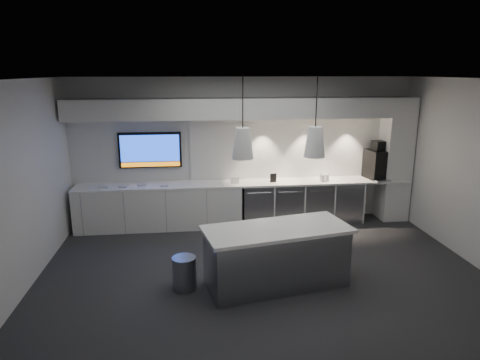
{
  "coord_description": "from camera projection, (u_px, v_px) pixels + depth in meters",
  "views": [
    {
      "loc": [
        -1.07,
        -6.21,
        3.11
      ],
      "look_at": [
        -0.23,
        1.1,
        1.23
      ],
      "focal_mm": 32.0,
      "sensor_mm": 36.0,
      "label": 1
    }
  ],
  "objects": [
    {
      "name": "island",
      "position": [
        276.0,
        256.0,
        6.31
      ],
      "size": [
        2.27,
        1.32,
        0.9
      ],
      "rotation": [
        0.0,
        0.0,
        0.2
      ],
      "color": "gray",
      "rests_on": "floor"
    },
    {
      "name": "wall_left",
      "position": [
        22.0,
        187.0,
        6.11
      ],
      "size": [
        0.0,
        7.0,
        7.0
      ],
      "primitive_type": "plane",
      "rotation": [
        1.57,
        0.0,
        1.57
      ],
      "color": "silver",
      "rests_on": "floor"
    },
    {
      "name": "tray_c",
      "position": [
        142.0,
        185.0,
        8.5
      ],
      "size": [
        0.19,
        0.19,
        0.02
      ],
      "primitive_type": "cube",
      "rotation": [
        0.0,
        0.0,
        0.18
      ],
      "color": "#AFAFAF",
      "rests_on": "back_counter"
    },
    {
      "name": "floor",
      "position": [
        262.0,
        270.0,
        6.87
      ],
      "size": [
        7.0,
        7.0,
        0.0
      ],
      "primitive_type": "plane",
      "color": "#2B2B2D",
      "rests_on": "ground"
    },
    {
      "name": "tray_b",
      "position": [
        124.0,
        186.0,
        8.39
      ],
      "size": [
        0.18,
        0.18,
        0.02
      ],
      "primitive_type": "cube",
      "rotation": [
        0.0,
        0.0,
        -0.15
      ],
      "color": "#AFAFAF",
      "rests_on": "back_counter"
    },
    {
      "name": "pendant_right",
      "position": [
        315.0,
        142.0,
        5.95
      ],
      "size": [
        0.3,
        0.3,
        1.12
      ],
      "color": "white",
      "rests_on": "ceiling"
    },
    {
      "name": "tray_a",
      "position": [
        103.0,
        187.0,
        8.34
      ],
      "size": [
        0.2,
        0.2,
        0.02
      ],
      "primitive_type": "cube",
      "rotation": [
        0.0,
        0.0,
        0.29
      ],
      "color": "#AFAFAF",
      "rests_on": "back_counter"
    },
    {
      "name": "ceiling",
      "position": [
        265.0,
        79.0,
        6.13
      ],
      "size": [
        7.0,
        7.0,
        0.0
      ],
      "primitive_type": "plane",
      "rotation": [
        3.14,
        0.0,
        0.0
      ],
      "color": "black",
      "rests_on": "wall_back"
    },
    {
      "name": "sign_black",
      "position": [
        273.0,
        178.0,
        8.73
      ],
      "size": [
        0.14,
        0.06,
        0.18
      ],
      "primitive_type": "cube",
      "rotation": [
        0.0,
        0.0,
        0.3
      ],
      "color": "black",
      "rests_on": "back_counter"
    },
    {
      "name": "bin",
      "position": [
        184.0,
        273.0,
        6.24
      ],
      "size": [
        0.45,
        0.45,
        0.49
      ],
      "primitive_type": "cylinder",
      "rotation": [
        0.0,
        0.0,
        0.34
      ],
      "color": "gray",
      "rests_on": "floor"
    },
    {
      "name": "cup_cluster",
      "position": [
        324.0,
        178.0,
        8.82
      ],
      "size": [
        0.17,
        0.17,
        0.15
      ],
      "primitive_type": null,
      "color": "white",
      "rests_on": "back_counter"
    },
    {
      "name": "soffit",
      "position": [
        245.0,
        108.0,
        8.39
      ],
      "size": [
        6.9,
        0.6,
        0.4
      ],
      "primitive_type": "cube",
      "color": "white",
      "rests_on": "wall_back"
    },
    {
      "name": "wall_front",
      "position": [
        307.0,
        244.0,
        4.09
      ],
      "size": [
        7.0,
        0.0,
        7.0
      ],
      "primitive_type": "plane",
      "rotation": [
        -1.57,
        0.0,
        0.0
      ],
      "color": "silver",
      "rests_on": "floor"
    },
    {
      "name": "fridge_unit_a",
      "position": [
        257.0,
        204.0,
        8.88
      ],
      "size": [
        0.6,
        0.61,
        0.85
      ],
      "primitive_type": "cube",
      "color": "gray",
      "rests_on": "floor"
    },
    {
      "name": "fridge_unit_d",
      "position": [
        345.0,
        201.0,
        9.09
      ],
      "size": [
        0.6,
        0.61,
        0.85
      ],
      "primitive_type": "cube",
      "color": "gray",
      "rests_on": "floor"
    },
    {
      "name": "left_base_cabinets",
      "position": [
        159.0,
        207.0,
        8.66
      ],
      "size": [
        3.3,
        0.63,
        0.86
      ],
      "primitive_type": "cube",
      "color": "white",
      "rests_on": "floor"
    },
    {
      "name": "tray_d",
      "position": [
        164.0,
        185.0,
        8.47
      ],
      "size": [
        0.17,
        0.17,
        0.02
      ],
      "primitive_type": "cube",
      "rotation": [
        0.0,
        0.0,
        0.09
      ],
      "color": "#AFAFAF",
      "rests_on": "back_counter"
    },
    {
      "name": "backsplash",
      "position": [
        300.0,
        147.0,
        9.0
      ],
      "size": [
        4.6,
        0.03,
        1.3
      ],
      "primitive_type": "cube",
      "color": "white",
      "rests_on": "wall_back"
    },
    {
      "name": "back_counter",
      "position": [
        245.0,
        183.0,
        8.74
      ],
      "size": [
        6.8,
        0.65,
        0.04
      ],
      "primitive_type": "cube",
      "color": "white",
      "rests_on": "left_base_cabinets"
    },
    {
      "name": "fridge_unit_b",
      "position": [
        287.0,
        203.0,
        8.95
      ],
      "size": [
        0.6,
        0.61,
        0.85
      ],
      "primitive_type": "cube",
      "color": "gray",
      "rests_on": "floor"
    },
    {
      "name": "coffee_machine",
      "position": [
        378.0,
        163.0,
        9.0
      ],
      "size": [
        0.51,
        0.67,
        0.8
      ],
      "rotation": [
        0.0,
        0.0,
        0.16
      ],
      "color": "black",
      "rests_on": "back_counter"
    },
    {
      "name": "pendant_left",
      "position": [
        243.0,
        143.0,
        5.83
      ],
      "size": [
        0.3,
        0.3,
        1.12
      ],
      "color": "white",
      "rests_on": "ceiling"
    },
    {
      "name": "column",
      "position": [
        395.0,
        159.0,
        9.02
      ],
      "size": [
        0.55,
        0.55,
        2.6
      ],
      "primitive_type": "cube",
      "color": "white",
      "rests_on": "floor"
    },
    {
      "name": "wall_right",
      "position": [
        477.0,
        174.0,
        6.89
      ],
      "size": [
        0.0,
        7.0,
        7.0
      ],
      "primitive_type": "plane",
      "rotation": [
        1.57,
        0.0,
        -1.57
      ],
      "color": "silver",
      "rests_on": "floor"
    },
    {
      "name": "wall_back",
      "position": [
        243.0,
        151.0,
        8.9
      ],
      "size": [
        7.0,
        0.0,
        7.0
      ],
      "primitive_type": "plane",
      "rotation": [
        1.57,
        0.0,
        0.0
      ],
      "color": "silver",
      "rests_on": "floor"
    },
    {
      "name": "fridge_unit_c",
      "position": [
        316.0,
        202.0,
        9.02
      ],
      "size": [
        0.6,
        0.61,
        0.85
      ],
      "primitive_type": "cube",
      "color": "gray",
      "rests_on": "floor"
    },
    {
      "name": "sign_white",
      "position": [
        235.0,
        180.0,
        8.61
      ],
      "size": [
        0.18,
        0.04,
        0.14
      ],
      "primitive_type": "cube",
      "rotation": [
        0.0,
        0.0,
        0.11
      ],
      "color": "white",
      "rests_on": "back_counter"
    },
    {
      "name": "wall_tv",
      "position": [
        150.0,
        150.0,
        8.63
      ],
      "size": [
        1.25,
        0.07,
        0.72
      ],
      "color": "black",
      "rests_on": "wall_back"
    }
  ]
}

